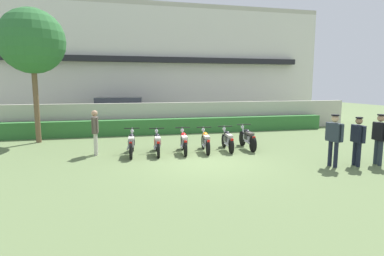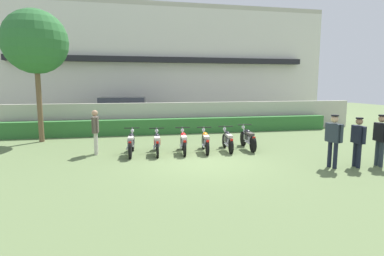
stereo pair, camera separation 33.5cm
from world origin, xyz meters
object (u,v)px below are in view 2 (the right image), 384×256
object	(u,v)px
motorcycle_in_row_5	(248,138)
motorcycle_in_row_3	(205,141)
officer_0	(334,137)
officer_2	(381,136)
officer_1	(358,138)
motorcycle_in_row_2	(183,142)
motorcycle_in_row_0	(131,143)
motorcycle_in_row_1	(157,142)
inspector_person	(95,128)
tree_near_inspector	(35,42)
parked_car	(125,113)
motorcycle_in_row_4	(228,140)

from	to	relation	value
motorcycle_in_row_5	motorcycle_in_row_3	bearing A→B (deg)	99.03
officer_0	officer_2	bearing A→B (deg)	162.54
officer_0	officer_2	world-z (taller)	officer_0
officer_1	motorcycle_in_row_2	bearing A→B (deg)	-27.03
officer_1	motorcycle_in_row_0	bearing A→B (deg)	-19.52
motorcycle_in_row_1	motorcycle_in_row_0	bearing A→B (deg)	92.62
motorcycle_in_row_0	inspector_person	xyz separation A→B (m)	(-1.32, 0.34, 0.55)
motorcycle_in_row_1	motorcycle_in_row_2	size ratio (longest dim) A/B	1.02
inspector_person	officer_0	bearing A→B (deg)	-25.07
tree_near_inspector	inspector_person	bearing A→B (deg)	-50.14
parked_car	motorcycle_in_row_1	distance (m)	7.72
motorcycle_in_row_0	inspector_person	distance (m)	1.47
motorcycle_in_row_0	parked_car	bearing A→B (deg)	6.59
motorcycle_in_row_4	inspector_person	size ratio (longest dim) A/B	1.06
officer_1	officer_2	world-z (taller)	officer_2
motorcycle_in_row_3	motorcycle_in_row_4	xyz separation A→B (m)	(0.95, 0.06, 0.00)
parked_car	motorcycle_in_row_0	xyz separation A→B (m)	(0.23, -7.58, -0.48)
motorcycle_in_row_1	officer_0	world-z (taller)	officer_0
motorcycle_in_row_2	officer_0	world-z (taller)	officer_0
officer_0	officer_1	size ratio (longest dim) A/B	1.06
motorcycle_in_row_0	motorcycle_in_row_2	xyz separation A→B (m)	(2.00, -0.06, -0.02)
motorcycle_in_row_2	motorcycle_in_row_5	world-z (taller)	motorcycle_in_row_5
parked_car	inspector_person	xyz separation A→B (m)	(-1.09, -7.24, 0.08)
tree_near_inspector	motorcycle_in_row_1	size ratio (longest dim) A/B	3.19
motorcycle_in_row_0	officer_1	bearing A→B (deg)	-110.23
tree_near_inspector	motorcycle_in_row_1	bearing A→B (deg)	-35.99
motorcycle_in_row_3	inspector_person	size ratio (longest dim) A/B	1.07
motorcycle_in_row_1	motorcycle_in_row_3	world-z (taller)	motorcycle_in_row_1
motorcycle_in_row_1	motorcycle_in_row_5	bearing A→B (deg)	-83.90
motorcycle_in_row_3	officer_1	size ratio (longest dim) A/B	1.13
officer_0	inspector_person	bearing A→B (deg)	-37.70
parked_car	motorcycle_in_row_5	distance (m)	9.01
tree_near_inspector	motorcycle_in_row_4	distance (m)	9.63
motorcycle_in_row_4	officer_2	bearing A→B (deg)	-123.23
motorcycle_in_row_0	motorcycle_in_row_3	bearing A→B (deg)	-86.58
parked_car	officer_0	bearing A→B (deg)	-53.28
tree_near_inspector	motorcycle_in_row_2	xyz separation A→B (m)	(6.08, -3.70, -4.10)
motorcycle_in_row_3	motorcycle_in_row_5	bearing A→B (deg)	-77.79
motorcycle_in_row_4	officer_2	size ratio (longest dim) A/B	1.07
motorcycle_in_row_4	officer_0	bearing A→B (deg)	-136.44
tree_near_inspector	motorcycle_in_row_5	world-z (taller)	tree_near_inspector
tree_near_inspector	motorcycle_in_row_2	bearing A→B (deg)	-31.34
parked_car	motorcycle_in_row_2	size ratio (longest dim) A/B	2.53
parked_car	officer_0	size ratio (longest dim) A/B	2.73
parked_car	motorcycle_in_row_0	distance (m)	7.60
motorcycle_in_row_4	motorcycle_in_row_5	size ratio (longest dim) A/B	0.93
motorcycle_in_row_3	inspector_person	world-z (taller)	inspector_person
motorcycle_in_row_3	officer_0	bearing A→B (deg)	-125.51
motorcycle_in_row_0	motorcycle_in_row_2	world-z (taller)	motorcycle_in_row_0
motorcycle_in_row_1	motorcycle_in_row_2	bearing A→B (deg)	-87.60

